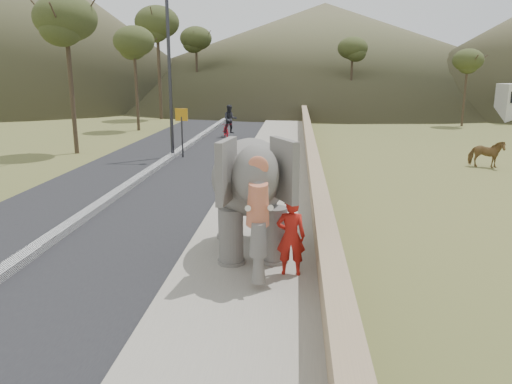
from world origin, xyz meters
TOP-DOWN VIEW (x-y plane):
  - ground at (0.00, 0.00)m, footprint 160.00×160.00m
  - road at (-5.00, 10.00)m, footprint 7.00×120.00m
  - median at (-5.00, 10.00)m, footprint 0.35×120.00m
  - walkway at (0.00, 10.00)m, footprint 3.00×120.00m
  - parapet at (1.65, 10.00)m, footprint 0.30×120.00m
  - lamppost at (-4.69, 13.67)m, footprint 1.76×0.36m
  - signboard at (-4.50, 13.65)m, footprint 0.60×0.08m
  - cow at (9.33, 12.23)m, footprint 1.58×1.09m
  - distant_car at (15.42, 35.87)m, footprint 4.55×2.98m
  - hill_far at (5.00, 70.00)m, footprint 80.00×80.00m
  - elephant_and_man at (0.02, 0.76)m, footprint 2.47×3.98m
  - motorcyclist at (-3.30, 21.38)m, footprint 1.30×1.82m
  - trees at (-4.21, 30.49)m, footprint 41.70×44.15m

SIDE VIEW (x-z plane):
  - ground at x=0.00m, z-range 0.00..0.00m
  - road at x=-5.00m, z-range 0.00..0.03m
  - walkway at x=0.00m, z-range 0.00..0.15m
  - median at x=-5.00m, z-range 0.00..0.22m
  - parapet at x=1.65m, z-range 0.00..1.10m
  - cow at x=9.33m, z-range 0.00..1.22m
  - distant_car at x=15.42m, z-range 0.00..1.44m
  - motorcyclist at x=-3.30m, z-range -0.20..1.85m
  - elephant_and_man at x=0.02m, z-range 0.14..2.84m
  - signboard at x=-4.50m, z-range 0.44..2.84m
  - trees at x=-4.21m, z-range -0.76..8.92m
  - lamppost at x=-4.69m, z-range 0.87..8.87m
  - hill_far at x=5.00m, z-range 0.00..14.00m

